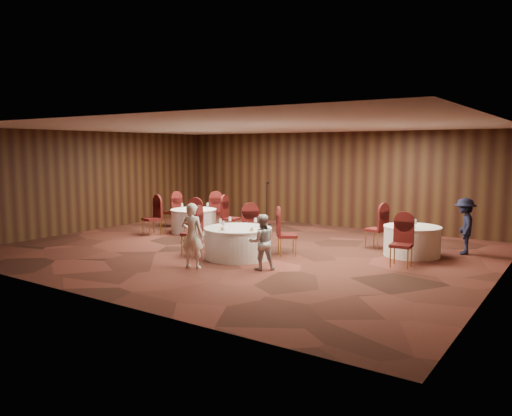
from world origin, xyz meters
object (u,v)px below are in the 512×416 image
Objects in this scene: table_left at (194,221)px; table_right at (412,241)px; woman_a at (192,236)px; man_c at (464,226)px; table_main at (238,242)px; woman_b at (262,242)px; mic_stand at (267,213)px.

table_left and table_right have the same top height.
man_c is (4.69, 4.92, -0.02)m from woman_a.
table_main is 1.36m from woman_b.
woman_b is at bearing -58.13° from mic_stand.
table_main and table_left have the same top height.
mic_stand is (-5.68, 2.17, 0.05)m from table_right.
table_right is at bearing 36.94° from table_main.
table_main is 1.47m from woman_a.
woman_a is (-0.22, -1.41, 0.35)m from table_main.
table_right is 6.08m from mic_stand.
woman_b is (1.37, 0.73, -0.12)m from woman_a.
woman_a reaches higher than man_c.
woman_a is (3.10, -3.59, 0.35)m from table_left.
mic_stand is 6.41m from woman_b.
mic_stand is 1.02× the size of woman_a.
table_right is 1.13× the size of woman_b.
table_main is at bearing -33.22° from table_left.
table_left is (-3.32, 2.18, -0.00)m from table_main.
table_main is at bearing -64.87° from mic_stand.
woman_a is 6.80m from man_c.
table_right is 0.95× the size of woman_a.
woman_b is (1.15, -0.68, 0.24)m from table_main.
woman_b reaches higher than table_left.
table_main is 1.16× the size of man_c.
table_main is at bearing -73.99° from woman_b.
mic_stand is 6.50m from woman_a.
table_left is 0.97× the size of mic_stand.
man_c is at bearing 9.73° from table_left.
mic_stand is 6.83m from man_c.
table_left is 5.31m from woman_b.
man_c is (6.71, -1.25, 0.29)m from mic_stand.
man_c reaches higher than table_main.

